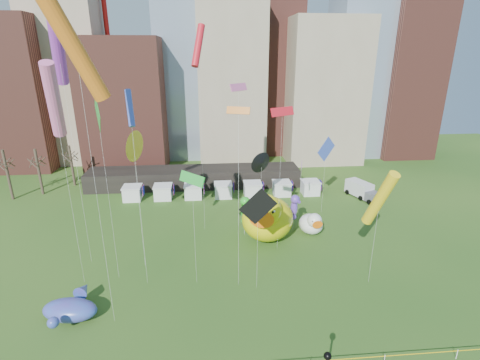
{
  "coord_description": "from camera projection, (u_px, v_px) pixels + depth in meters",
  "views": [
    {
      "loc": [
        -1.16,
        -20.77,
        23.07
      ],
      "look_at": [
        1.59,
        10.4,
        12.0
      ],
      "focal_mm": 27.0,
      "sensor_mm": 36.0,
      "label": 1
    }
  ],
  "objects": [
    {
      "name": "pavilion",
      "position": [
        194.0,
        177.0,
        65.87
      ],
      "size": [
        38.0,
        6.0,
        3.2
      ],
      "primitive_type": "cube",
      "color": "black",
      "rests_on": "ground"
    },
    {
      "name": "kite_6",
      "position": [
        238.0,
        113.0,
        32.06
      ],
      "size": [
        2.12,
        1.04,
        18.57
      ],
      "color": "silver",
      "rests_on": "ground"
    },
    {
      "name": "kite_15",
      "position": [
        302.0,
        168.0,
        50.36
      ],
      "size": [
        0.57,
        1.8,
        8.99
      ],
      "color": "silver",
      "rests_on": "ground"
    },
    {
      "name": "kite_7",
      "position": [
        58.0,
        48.0,
        34.33
      ],
      "size": [
        2.65,
        4.29,
        26.99
      ],
      "color": "silver",
      "rests_on": "ground"
    },
    {
      "name": "kite_12",
      "position": [
        380.0,
        199.0,
        35.25
      ],
      "size": [
        2.19,
        3.95,
        12.79
      ],
      "color": "silver",
      "rests_on": "ground"
    },
    {
      "name": "seahorse_green",
      "position": [
        245.0,
        208.0,
        47.17
      ],
      "size": [
        1.69,
        1.88,
        5.46
      ],
      "rotation": [
        0.0,
        0.0,
        0.4
      ],
      "color": "silver",
      "rests_on": "ground"
    },
    {
      "name": "kite_4",
      "position": [
        133.0,
        146.0,
        36.68
      ],
      "size": [
        0.97,
        3.09,
        15.65
      ],
      "color": "silver",
      "rests_on": "ground"
    },
    {
      "name": "small_duck",
      "position": [
        312.0,
        223.0,
        48.22
      ],
      "size": [
        3.43,
        4.43,
        3.32
      ],
      "rotation": [
        0.0,
        0.0,
        0.08
      ],
      "color": "white",
      "rests_on": "ground"
    },
    {
      "name": "skyline",
      "position": [
        222.0,
        61.0,
        77.68
      ],
      "size": [
        101.0,
        23.0,
        68.0
      ],
      "color": "brown",
      "rests_on": "ground"
    },
    {
      "name": "seahorse_purple",
      "position": [
        294.0,
        205.0,
        48.75
      ],
      "size": [
        1.62,
        1.79,
        5.07
      ],
      "rotation": [
        0.0,
        0.0,
        0.43
      ],
      "color": "silver",
      "rests_on": "ground"
    },
    {
      "name": "bare_trees",
      "position": [
        39.0,
        171.0,
        61.53
      ],
      "size": [
        8.44,
        6.44,
        8.5
      ],
      "color": "#382B21",
      "rests_on": "ground"
    },
    {
      "name": "kite_2",
      "position": [
        258.0,
        207.0,
        34.51
      ],
      "size": [
        3.76,
        0.13,
        11.05
      ],
      "color": "silver",
      "rests_on": "ground"
    },
    {
      "name": "kite_3",
      "position": [
        98.0,
        114.0,
        33.3
      ],
      "size": [
        1.39,
        3.53,
        19.81
      ],
      "color": "silver",
      "rests_on": "ground"
    },
    {
      "name": "kite_8",
      "position": [
        198.0,
        46.0,
        42.11
      ],
      "size": [
        2.02,
        2.99,
        26.33
      ],
      "color": "silver",
      "rests_on": "ground"
    },
    {
      "name": "kite_0",
      "position": [
        282.0,
        113.0,
        39.33
      ],
      "size": [
        2.9,
        1.88,
        17.48
      ],
      "color": "silver",
      "rests_on": "ground"
    },
    {
      "name": "kite_14",
      "position": [
        76.0,
        51.0,
        25.16
      ],
      "size": [
        4.01,
        3.72,
        26.79
      ],
      "color": "silver",
      "rests_on": "ground"
    },
    {
      "name": "kite_13",
      "position": [
        130.0,
        109.0,
        32.19
      ],
      "size": [
        1.04,
        2.02,
        20.05
      ],
      "color": "silver",
      "rests_on": "ground"
    },
    {
      "name": "big_duck",
      "position": [
        267.0,
        217.0,
        46.17
      ],
      "size": [
        8.74,
        9.99,
        7.03
      ],
      "rotation": [
        0.0,
        0.0,
        -0.31
      ],
      "color": "yellow",
      "rests_on": "ground"
    },
    {
      "name": "kite_9",
      "position": [
        54.0,
        101.0,
        32.19
      ],
      "size": [
        2.49,
        4.33,
        22.56
      ],
      "color": "silver",
      "rests_on": "ground"
    },
    {
      "name": "kite_11",
      "position": [
        192.0,
        179.0,
        34.56
      ],
      "size": [
        2.59,
        2.75,
        12.16
      ],
      "color": "silver",
      "rests_on": "ground"
    },
    {
      "name": "kite_5",
      "position": [
        326.0,
        150.0,
        52.19
      ],
      "size": [
        3.17,
        1.91,
        11.73
      ],
      "color": "silver",
      "rests_on": "ground"
    },
    {
      "name": "whale_inflatable",
      "position": [
        71.0,
        308.0,
        32.95
      ],
      "size": [
        5.37,
        6.49,
        2.22
      ],
      "rotation": [
        0.0,
        0.0,
        -0.16
      ],
      "color": "#4F3693",
      "rests_on": "ground"
    },
    {
      "name": "kite_1",
      "position": [
        239.0,
        88.0,
        44.94
      ],
      "size": [
        2.4,
        2.47,
        19.47
      ],
      "color": "silver",
      "rests_on": "ground"
    },
    {
      "name": "vendor_tents",
      "position": [
        223.0,
        191.0,
        60.82
      ],
      "size": [
        33.24,
        2.8,
        2.4
      ],
      "color": "white",
      "rests_on": "ground"
    },
    {
      "name": "kite_10",
      "position": [
        262.0,
        163.0,
        50.78
      ],
      "size": [
        2.24,
        2.23,
        9.84
      ],
      "color": "silver",
      "rests_on": "ground"
    },
    {
      "name": "box_truck",
      "position": [
        361.0,
        190.0,
        60.6
      ],
      "size": [
        4.28,
        6.43,
        2.57
      ],
      "rotation": [
        0.0,
        0.0,
        0.39
      ],
      "color": "silver",
      "rests_on": "ground"
    }
  ]
}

